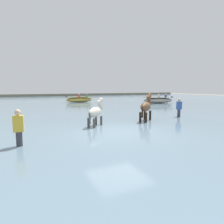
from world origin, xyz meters
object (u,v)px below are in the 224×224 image
(horse_trailing_pinto, at_px, (96,113))
(boat_distant_east, at_px, (158,100))
(channel_buoy, at_px, (90,115))
(person_wading_mid, at_px, (19,132))
(boat_mid_outer, at_px, (79,100))
(person_spectator_far, at_px, (179,110))
(horse_lead_bay, at_px, (146,107))

(horse_trailing_pinto, distance_m, boat_distant_east, 16.54)
(channel_buoy, bearing_deg, person_wading_mid, -129.23)
(boat_mid_outer, xyz_separation_m, person_spectator_far, (2.41, -16.16, 0.12))
(horse_lead_bay, relative_size, horse_trailing_pinto, 1.11)
(boat_mid_outer, bearing_deg, horse_trailing_pinto, -102.97)
(boat_distant_east, xyz_separation_m, person_wading_mid, (-16.12, -12.85, 0.10))
(horse_trailing_pinto, relative_size, person_wading_mid, 1.11)
(horse_trailing_pinto, bearing_deg, person_wading_mid, -148.66)
(horse_trailing_pinto, height_order, person_wading_mid, horse_trailing_pinto)
(channel_buoy, bearing_deg, person_spectator_far, -23.92)
(horse_trailing_pinto, height_order, person_spectator_far, horse_trailing_pinto)
(horse_lead_bay, distance_m, person_spectator_far, 3.07)
(horse_lead_bay, height_order, channel_buoy, horse_lead_bay)
(boat_distant_east, height_order, person_wading_mid, person_wading_mid)
(person_spectator_far, distance_m, channel_buoy, 6.05)
(boat_mid_outer, height_order, person_spectator_far, person_spectator_far)
(boat_mid_outer, xyz_separation_m, boat_distant_east, (8.73, -6.09, 0.02))
(person_wading_mid, bearing_deg, horse_lead_bay, 19.20)
(horse_lead_bay, xyz_separation_m, boat_mid_outer, (0.62, 16.58, -0.44))
(boat_distant_east, bearing_deg, channel_buoy, -147.26)
(person_wading_mid, relative_size, channel_buoy, 2.49)
(boat_mid_outer, bearing_deg, person_wading_mid, -111.32)
(horse_lead_bay, xyz_separation_m, person_wading_mid, (-6.77, -2.36, -0.32))
(horse_lead_bay, relative_size, person_wading_mid, 1.23)
(horse_lead_bay, distance_m, boat_distant_east, 14.06)
(horse_trailing_pinto, bearing_deg, boat_distant_east, 40.35)
(horse_trailing_pinto, height_order, boat_mid_outer, horse_trailing_pinto)
(boat_distant_east, bearing_deg, boat_mid_outer, 145.13)
(person_spectator_far, bearing_deg, horse_trailing_pinto, -174.21)
(person_wading_mid, height_order, channel_buoy, person_wading_mid)
(horse_lead_bay, height_order, boat_distant_east, horse_lead_bay)
(horse_lead_bay, height_order, person_wading_mid, horse_lead_bay)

